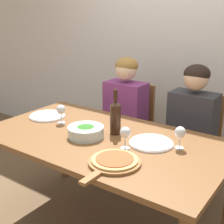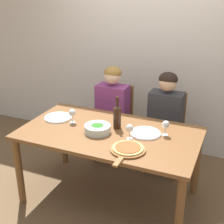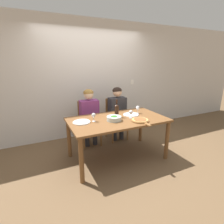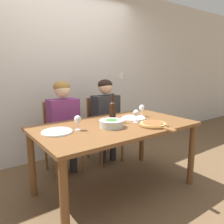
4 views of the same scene
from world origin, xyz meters
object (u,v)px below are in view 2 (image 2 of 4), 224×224
dinner_plate_right (146,133)px  pizza_on_board (128,149)px  person_woman (112,106)px  chair_left (115,120)px  wine_bottle (117,116)px  dinner_plate_left (58,117)px  wine_glass_left (72,113)px  chair_right (166,129)px  wine_glass_centre (130,129)px  wine_glass_right (166,125)px  person_man (165,114)px  broccoli_bowl (97,129)px

dinner_plate_right → pizza_on_board: bearing=-96.6°
person_woman → pizza_on_board: person_woman is taller
chair_left → dinner_plate_right: size_ratio=3.19×
chair_left → wine_bottle: bearing=-66.2°
dinner_plate_left → wine_glass_left: size_ratio=1.97×
chair_right → wine_glass_left: (-0.81, -0.80, 0.37)m
dinner_plate_right → wine_glass_centre: (-0.10, -0.16, 0.10)m
wine_bottle → wine_glass_left: bearing=-172.3°
wine_bottle → dinner_plate_right: 0.33m
chair_left → wine_glass_right: 1.14m
person_woman → wine_glass_left: person_woman is taller
person_man → dinner_plate_left: (-1.02, -0.65, 0.05)m
broccoli_bowl → wine_glass_left: (-0.34, 0.10, 0.07)m
wine_glass_left → wine_glass_centre: 0.68m
wine_bottle → broccoli_bowl: bearing=-129.2°
person_man → pizza_on_board: bearing=-94.3°
chair_left → person_woman: person_woman is taller
dinner_plate_left → wine_glass_left: bearing=-10.6°
dinner_plate_right → wine_glass_right: size_ratio=1.97×
person_man → dinner_plate_left: 1.21m
wine_bottle → person_man: bearing=61.7°
wine_glass_left → wine_glass_centre: bearing=-9.4°
chair_right → dinner_plate_left: chair_right is taller
dinner_plate_left → wine_glass_right: (1.16, 0.06, 0.10)m
dinner_plate_right → wine_glass_right: wine_glass_right is taller
dinner_plate_left → dinner_plate_right: 0.98m
person_woman → wine_glass_left: bearing=-102.2°
chair_left → person_woman: size_ratio=0.77×
person_woman → wine_glass_left: 0.72m
pizza_on_board → wine_glass_right: 0.49m
person_woman → wine_glass_right: bearing=-36.3°
person_man → wine_glass_right: (0.15, -0.59, 0.14)m
wine_glass_left → wine_glass_right: (0.96, 0.10, 0.00)m
dinner_plate_left → wine_glass_centre: bearing=-9.7°
chair_left → wine_glass_centre: bearing=-60.2°
chair_right → wine_glass_left: size_ratio=6.28×
wine_glass_left → wine_glass_right: same height
dinner_plate_left → wine_glass_centre: 0.89m
chair_right → pizza_on_board: (-0.08, -1.13, 0.29)m
chair_right → dinner_plate_left: (-1.02, -0.77, 0.28)m
broccoli_bowl → pizza_on_board: 0.46m
broccoli_bowl → dinner_plate_left: bearing=165.3°
wine_glass_left → pizza_on_board: bearing=-23.9°
broccoli_bowl → pizza_on_board: size_ratio=0.57×
chair_right → dinner_plate_right: chair_right is taller
pizza_on_board → broccoli_bowl: bearing=150.8°
wine_glass_right → chair_right: bearing=101.7°
pizza_on_board → person_woman: bearing=120.0°
dinner_plate_right → wine_glass_centre: size_ratio=1.97×
chair_right → pizza_on_board: size_ratio=2.09×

